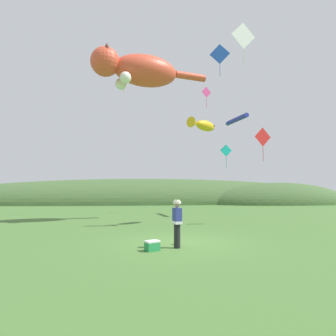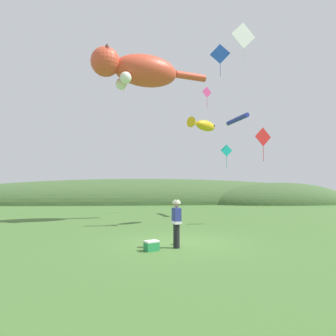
{
  "view_description": "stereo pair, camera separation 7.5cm",
  "coord_description": "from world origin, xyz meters",
  "views": [
    {
      "loc": [
        -1.81,
        -12.08,
        2.27
      ],
      "look_at": [
        0.0,
        4.0,
        3.28
      ],
      "focal_mm": 32.0,
      "sensor_mm": 36.0,
      "label": 1
    },
    {
      "loc": [
        -1.74,
        -12.09,
        2.27
      ],
      "look_at": [
        0.0,
        4.0,
        3.28
      ],
      "focal_mm": 32.0,
      "sensor_mm": 36.0,
      "label": 2
    }
  ],
  "objects": [
    {
      "name": "distant_hill_ridge",
      "position": [
        2.73,
        29.1,
        0.0
      ],
      "size": [
        63.93,
        13.43,
        6.75
      ],
      "color": "#426033",
      "rests_on": "ground"
    },
    {
      "name": "ground_plane",
      "position": [
        0.0,
        0.0,
        0.0
      ],
      "size": [
        120.0,
        120.0,
        0.0
      ],
      "primitive_type": "plane",
      "color": "#477033"
    },
    {
      "name": "kite_diamond_white",
      "position": [
        4.33,
        3.92,
        10.88
      ],
      "size": [
        1.53,
        0.31,
        2.45
      ],
      "color": "white"
    },
    {
      "name": "picnic_cooler",
      "position": [
        -1.16,
        -1.33,
        0.18
      ],
      "size": [
        0.59,
        0.52,
        0.36
      ],
      "color": "#268C4C",
      "rests_on": "ground"
    },
    {
      "name": "kite_diamond_pink",
      "position": [
        4.3,
        12.62,
        10.36
      ],
      "size": [
        0.89,
        0.39,
        1.86
      ],
      "color": "#E53F8C"
    },
    {
      "name": "kite_fish_windsock",
      "position": [
        2.34,
        5.67,
        6.04
      ],
      "size": [
        2.22,
        2.1,
        0.74
      ],
      "color": "gold"
    },
    {
      "name": "kite_tube_streamer",
      "position": [
        6.25,
        10.7,
        7.62
      ],
      "size": [
        0.89,
        3.15,
        0.44
      ],
      "color": "#2633A5"
    },
    {
      "name": "festival_attendant",
      "position": [
        -0.22,
        -0.96,
        0.95
      ],
      "size": [
        0.35,
        0.47,
        1.77
      ],
      "color": "black",
      "rests_on": "ground"
    },
    {
      "name": "kite_diamond_teal",
      "position": [
        5.02,
        9.61,
        4.96
      ],
      "size": [
        0.92,
        0.12,
        1.83
      ],
      "color": "#19BFBF"
    },
    {
      "name": "kite_giant_cat",
      "position": [
        -1.67,
        7.4,
        10.01
      ],
      "size": [
        7.91,
        3.38,
        2.46
      ],
      "color": "#E04C33"
    },
    {
      "name": "kite_spool",
      "position": [
        -0.1,
        -0.3,
        0.11
      ],
      "size": [
        0.16,
        0.22,
        0.22
      ],
      "color": "olive",
      "rests_on": "ground"
    },
    {
      "name": "kite_diamond_blue",
      "position": [
        4.04,
        7.66,
        11.48
      ],
      "size": [
        1.36,
        0.42,
        2.32
      ],
      "color": "blue"
    },
    {
      "name": "kite_diamond_red",
      "position": [
        5.91,
        5.13,
        5.27
      ],
      "size": [
        1.13,
        0.3,
        2.06
      ],
      "color": "red"
    },
    {
      "name": "kite_diamond_gold",
      "position": [
        -2.76,
        12.21,
        11.46
      ],
      "size": [
        1.21,
        0.07,
        2.11
      ],
      "color": "yellow"
    }
  ]
}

